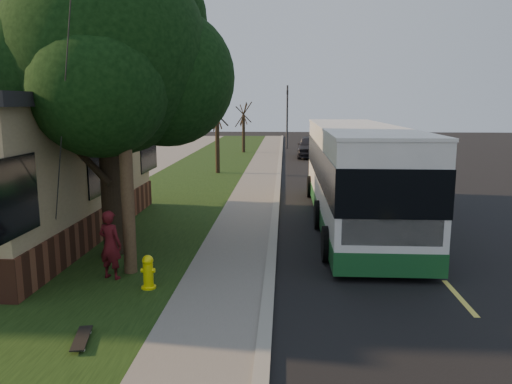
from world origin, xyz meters
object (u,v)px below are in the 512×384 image
skateboard_main (82,338)px  bare_tree_near (217,136)px  utility_pole (122,75)px  distant_car (311,146)px  skateboarder (110,245)px  fire_hydrant (148,272)px  bare_tree_far (244,128)px  dumpster (33,206)px  transit_bus (355,171)px  traffic_signal (287,113)px  leafy_tree (108,57)px

skateboard_main → bare_tree_near: bearing=91.2°
utility_pole → distant_car: size_ratio=1.91×
bare_tree_near → skateboarder: size_ratio=2.71×
utility_pole → fire_hydrant: bearing=-54.6°
distant_car → fire_hydrant: bearing=-96.9°
fire_hydrant → bare_tree_far: 30.04m
bare_tree_far → dumpster: bare_tree_far is taller
distant_car → transit_bus: bearing=-85.5°
bare_tree_near → dumpster: size_ratio=2.53×
utility_pole → traffic_signal: 33.26m
skateboard_main → fire_hydrant: bearing=79.7°
utility_pole → skateboarder: (-0.30, -0.43, -3.77)m
bare_tree_far → dumpster: (-4.88, -24.65, -1.31)m
utility_pole → transit_bus: (6.00, 5.71, -2.88)m
leafy_tree → bare_tree_near: bearing=87.5°
traffic_signal → distant_car: size_ratio=1.16×
utility_pole → dumpster: size_ratio=5.32×
transit_bus → skateboard_main: (-5.75, -9.21, -1.62)m
fire_hydrant → bare_tree_far: (-0.40, 30.00, 1.57)m
leafy_tree → dumpster: (-3.71, 2.70, -4.47)m
utility_pole → bare_tree_near: utility_pole is taller
traffic_signal → skateboard_main: size_ratio=5.86×
bare_tree_near → skateboard_main: 20.61m
traffic_signal → transit_bus: traffic_signal is taller
skateboarder → dumpster: 6.41m
skateboard_main → skateboarder: bearing=100.2°
fire_hydrant → leafy_tree: 5.65m
leafy_tree → skateboarder: leafy_tree is taller
dumpster → distant_car: (10.12, 21.83, 0.12)m
dumpster → distant_car: 24.06m
utility_pole → bare_tree_far: (0.31, 29.01, -2.63)m
fire_hydrant → dumpster: size_ratio=0.43×
traffic_signal → skateboarder: 33.76m
bare_tree_near → bare_tree_far: 12.01m
skateboarder → bare_tree_far: bearing=-72.4°
bare_tree_far → transit_bus: size_ratio=0.33×
leafy_tree → transit_bus: bearing=30.6°
skateboard_main → transit_bus: bearing=58.0°
leafy_tree → skateboarder: (0.56, -2.08, -4.30)m
traffic_signal → skateboard_main: bearing=-95.6°
bare_tree_far → skateboard_main: (-0.06, -32.50, -1.87)m
traffic_signal → skateboarder: traffic_signal is taller
utility_pole → distant_car: 27.03m
leafy_tree → bare_tree_near: 15.66m
skateboarder → utility_pole: bearing=-106.5°
skateboarder → skateboard_main: bearing=119.0°
bare_tree_far → leafy_tree: bearing=-92.5°
bare_tree_far → traffic_signal: 5.44m
bare_tree_near → skateboard_main: bare_tree_near is taller
transit_bus → skateboard_main: 10.98m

